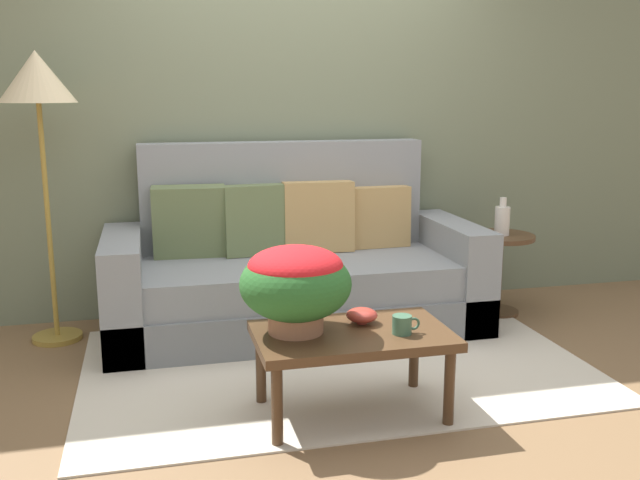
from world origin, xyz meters
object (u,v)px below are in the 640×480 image
couch (293,272)px  coffee_mug (403,325)px  coffee_table (352,342)px  potted_plant (296,281)px  side_table (499,259)px  floor_lamp (38,92)px  snack_bowl (362,315)px  table_vase (502,220)px

couch → coffee_mug: couch is taller
coffee_table → potted_plant: 0.38m
side_table → coffee_mug: side_table is taller
floor_lamp → snack_bowl: floor_lamp is taller
floor_lamp → table_vase: size_ratio=6.80×
couch → snack_bowl: couch is taller
side_table → coffee_mug: size_ratio=4.20×
floor_lamp → table_vase: 2.94m
coffee_mug → potted_plant: bearing=163.2°
side_table → snack_bowl: (-1.30, -1.13, 0.07)m
coffee_table → side_table: side_table is taller
floor_lamp → coffee_mug: (1.66, -1.48, -1.02)m
couch → side_table: 1.39m
snack_bowl → table_vase: 1.72m
potted_plant → snack_bowl: bearing=7.9°
coffee_mug → snack_bowl: coffee_mug is taller
coffee_table → snack_bowl: snack_bowl is taller
snack_bowl → table_vase: size_ratio=0.59×
potted_plant → table_vase: (1.63, 1.16, 0.00)m
side_table → table_vase: 0.27m
side_table → table_vase: table_vase is taller
table_vase → coffee_table: bearing=-138.7°
floor_lamp → table_vase: bearing=-3.7°
potted_plant → floor_lamp: bearing=131.8°
couch → floor_lamp: bearing=176.7°
couch → coffee_table: bearing=-89.7°
couch → floor_lamp: 1.82m
coffee_table → floor_lamp: 2.29m
potted_plant → snack_bowl: potted_plant is taller
potted_plant → side_table: bearing=35.8°
floor_lamp → coffee_mug: size_ratio=13.09×
side_table → floor_lamp: size_ratio=0.32×
snack_bowl → table_vase: table_vase is taller
side_table → potted_plant: (-1.63, -1.18, 0.26)m
potted_plant → coffee_mug: (0.46, -0.14, -0.19)m
side_table → coffee_mug: 1.76m
side_table → snack_bowl: size_ratio=3.70×
snack_bowl → table_vase: bearing=40.5°
potted_plant → table_vase: 2.00m
coffee_mug → snack_bowl: 0.23m
coffee_table → floor_lamp: floor_lamp is taller
side_table → couch: bearing=176.7°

